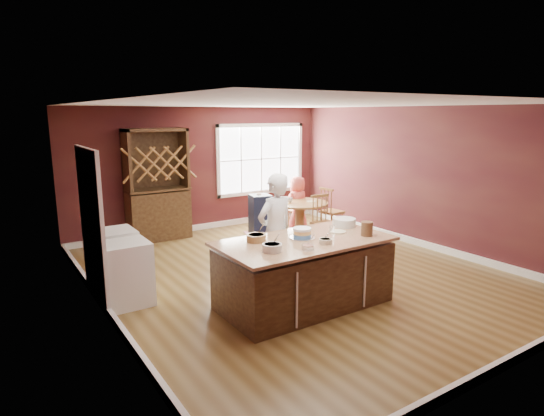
{
  "coord_description": "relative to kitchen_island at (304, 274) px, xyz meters",
  "views": [
    {
      "loc": [
        -4.19,
        -5.68,
        2.57
      ],
      "look_at": [
        -0.22,
        0.37,
        1.05
      ],
      "focal_mm": 30.0,
      "sensor_mm": 36.0,
      "label": 1
    }
  ],
  "objects": [
    {
      "name": "stoneware_crock",
      "position": [
        0.83,
        -0.31,
        0.58
      ],
      "size": [
        0.16,
        0.16,
        0.19
      ],
      "primitive_type": "cylinder",
      "color": "brown",
      "rests_on": "kitchen_island"
    },
    {
      "name": "rug",
      "position": [
        2.02,
        2.81,
        -0.43
      ],
      "size": [
        2.37,
        2.04,
        0.01
      ],
      "primitive_type": "cube",
      "rotation": [
        0.0,
        0.0,
        -0.26
      ],
      "color": "brown",
      "rests_on": "ground"
    },
    {
      "name": "drinking_glass",
      "position": [
        0.45,
        -0.03,
        0.55
      ],
      "size": [
        0.07,
        0.07,
        0.15
      ],
      "primitive_type": "cylinder",
      "color": "silver",
      "rests_on": "kitchen_island"
    },
    {
      "name": "dinner_plate",
      "position": [
        0.62,
        0.05,
        0.49
      ],
      "size": [
        0.24,
        0.24,
        0.02
      ],
      "primitive_type": "cylinder",
      "color": "beige",
      "rests_on": "kitchen_island"
    },
    {
      "name": "window",
      "position": [
        2.14,
        4.53,
        1.06
      ],
      "size": [
        2.36,
        0.1,
        1.66
      ],
      "primitive_type": null,
      "color": "white",
      "rests_on": "room_shell"
    },
    {
      "name": "table_plate",
      "position": [
        2.24,
        2.71,
        0.32
      ],
      "size": [
        0.2,
        0.2,
        0.02
      ],
      "primitive_type": "cylinder",
      "color": "beige",
      "rests_on": "dining_table"
    },
    {
      "name": "bowl_pink",
      "position": [
        -0.24,
        -0.38,
        0.51
      ],
      "size": [
        0.16,
        0.16,
        0.06
      ],
      "primitive_type": "cylinder",
      "color": "white",
      "rests_on": "kitchen_island"
    },
    {
      "name": "seated_woman",
      "position": [
        2.28,
        3.24,
        0.17
      ],
      "size": [
        0.64,
        0.46,
        1.22
      ],
      "primitive_type": "imported",
      "rotation": [
        0.0,
        0.0,
        3.26
      ],
      "color": "#D9534B",
      "rests_on": "ground"
    },
    {
      "name": "baker",
      "position": [
        0.0,
        0.71,
        0.43
      ],
      "size": [
        0.69,
        0.51,
        1.73
      ],
      "primitive_type": "imported",
      "rotation": [
        0.0,
        0.0,
        3.3
      ],
      "color": "silver",
      "rests_on": "ground"
    },
    {
      "name": "hutch",
      "position": [
        -0.5,
        4.28,
        0.7
      ],
      "size": [
        1.24,
        0.52,
        2.27
      ],
      "primitive_type": "cube",
      "color": "#3D2817",
      "rests_on": "ground"
    },
    {
      "name": "washer",
      "position": [
        -2.0,
        1.34,
        -0.0
      ],
      "size": [
        0.6,
        0.58,
        0.88
      ],
      "primitive_type": "cube",
      "color": "white",
      "rests_on": "ground"
    },
    {
      "name": "chair_east",
      "position": [
        2.84,
        2.74,
        0.07
      ],
      "size": [
        0.44,
        0.46,
        1.02
      ],
      "primitive_type": null,
      "rotation": [
        0.0,
        0.0,
        1.65
      ],
      "color": "#97532F",
      "rests_on": "ground"
    },
    {
      "name": "white_tub",
      "position": [
        0.94,
        0.27,
        0.54
      ],
      "size": [
        0.34,
        0.34,
        0.12
      ],
      "primitive_type": "cylinder",
      "color": "silver",
      "rests_on": "kitchen_island"
    },
    {
      "name": "table_cup",
      "position": [
        1.82,
        2.9,
        0.36
      ],
      "size": [
        0.15,
        0.15,
        0.1
      ],
      "primitive_type": "imported",
      "rotation": [
        0.0,
        0.0,
        0.21
      ],
      "color": "silver",
      "rests_on": "dining_table"
    },
    {
      "name": "chair_south",
      "position": [
        2.0,
        1.98,
        0.07
      ],
      "size": [
        0.46,
        0.44,
        1.02
      ],
      "primitive_type": null,
      "rotation": [
        0.0,
        0.0,
        -0.09
      ],
      "color": "olive",
      "rests_on": "ground"
    },
    {
      "name": "doorway",
      "position": [
        -2.33,
        1.66,
        0.59
      ],
      "size": [
        0.08,
        1.26,
        2.13
      ],
      "primitive_type": null,
      "color": "white",
      "rests_on": "room_shell"
    },
    {
      "name": "bowl_blue",
      "position": [
        -0.65,
        -0.2,
        0.53
      ],
      "size": [
        0.24,
        0.24,
        0.09
      ],
      "primitive_type": "cylinder",
      "color": "white",
      "rests_on": "kitchen_island"
    },
    {
      "name": "chair_north",
      "position": [
        2.3,
        3.51,
        0.04
      ],
      "size": [
        0.53,
        0.52,
        0.95
      ],
      "primitive_type": null,
      "rotation": [
        0.0,
        0.0,
        3.62
      ],
      "color": "brown",
      "rests_on": "ground"
    },
    {
      "name": "dryer",
      "position": [
        -2.0,
        1.98,
        0.01
      ],
      "size": [
        0.62,
        0.6,
        0.9
      ],
      "primitive_type": "cube",
      "color": "white",
      "rests_on": "ground"
    },
    {
      "name": "bowl_yellow",
      "position": [
        -0.58,
        0.28,
        0.53
      ],
      "size": [
        0.25,
        0.25,
        0.1
      ],
      "primitive_type": "cylinder",
      "color": "olive",
      "rests_on": "kitchen_island"
    },
    {
      "name": "bowl_olive",
      "position": [
        0.11,
        -0.29,
        0.51
      ],
      "size": [
        0.17,
        0.17,
        0.06
      ],
      "primitive_type": "cylinder",
      "color": "beige",
      "rests_on": "kitchen_island"
    },
    {
      "name": "dining_table",
      "position": [
        2.02,
        2.81,
        0.1
      ],
      "size": [
        1.17,
        1.17,
        0.75
      ],
      "color": "brown",
      "rests_on": "ground"
    },
    {
      "name": "toddler",
      "position": [
        1.27,
        3.16,
        0.37
      ],
      "size": [
        0.18,
        0.14,
        0.26
      ],
      "primitive_type": null,
      "color": "#8CA5BF",
      "rests_on": "high_chair"
    },
    {
      "name": "room_shell",
      "position": [
        0.64,
        1.06,
        0.91
      ],
      "size": [
        7.0,
        7.0,
        7.0
      ],
      "color": "brown",
      "rests_on": "ground"
    },
    {
      "name": "kitchen_island",
      "position": [
        0.0,
        0.0,
        0.0
      ],
      "size": [
        2.32,
        1.22,
        0.92
      ],
      "color": "black",
      "rests_on": "ground"
    },
    {
      "name": "layer_cake",
      "position": [
        0.02,
        0.08,
        0.55
      ],
      "size": [
        0.35,
        0.35,
        0.14
      ],
      "primitive_type": null,
      "color": "white",
      "rests_on": "kitchen_island"
    },
    {
      "name": "high_chair",
      "position": [
        1.21,
        3.07,
        0.05
      ],
      "size": [
        0.48,
        0.48,
        0.99
      ],
      "primitive_type": null,
      "rotation": [
        0.0,
        0.0,
        -0.23
      ],
      "color": "black",
      "rests_on": "ground"
    }
  ]
}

